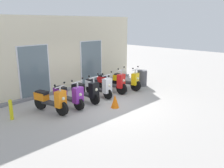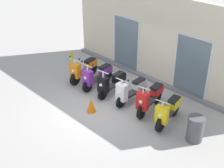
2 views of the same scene
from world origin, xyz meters
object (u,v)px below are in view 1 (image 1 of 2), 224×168
(scooter_orange, at_px, (51,100))
(scooter_red, at_px, (112,82))
(scooter_white, at_px, (99,86))
(scooter_purple, at_px, (69,95))
(trash_bin, at_px, (142,78))
(curb_bollard, at_px, (11,110))
(traffic_cone, at_px, (115,101))
(scooter_black, at_px, (86,91))
(scooter_yellow, at_px, (126,80))

(scooter_orange, relative_size, scooter_red, 1.00)
(scooter_white, distance_m, scooter_red, 0.84)
(scooter_purple, distance_m, trash_bin, 4.51)
(trash_bin, bearing_deg, scooter_purple, 178.24)
(scooter_white, relative_size, curb_bollard, 2.24)
(traffic_cone, bearing_deg, scooter_black, 105.31)
(scooter_yellow, height_order, trash_bin, scooter_yellow)
(scooter_purple, bearing_deg, scooter_yellow, -0.18)
(scooter_red, relative_size, trash_bin, 2.03)
(scooter_red, relative_size, scooter_yellow, 1.05)
(trash_bin, bearing_deg, scooter_red, 172.33)
(scooter_white, height_order, trash_bin, scooter_white)
(scooter_white, xyz_separation_m, trash_bin, (2.81, -0.23, -0.08))
(scooter_white, distance_m, trash_bin, 2.82)
(scooter_black, distance_m, trash_bin, 3.68)
(scooter_purple, bearing_deg, scooter_red, 2.86)
(scooter_purple, distance_m, curb_bollard, 2.13)
(scooter_orange, bearing_deg, scooter_black, -0.77)
(scooter_red, bearing_deg, scooter_yellow, -8.86)
(scooter_purple, bearing_deg, curb_bollard, 169.61)
(scooter_orange, bearing_deg, scooter_white, 2.45)
(scooter_orange, height_order, scooter_yellow, scooter_orange)
(scooter_orange, distance_m, traffic_cone, 2.41)
(scooter_yellow, distance_m, trash_bin, 1.10)
(scooter_orange, xyz_separation_m, traffic_cone, (1.99, -1.34, -0.21))
(scooter_orange, height_order, scooter_white, same)
(scooter_black, height_order, scooter_red, scooter_red)
(scooter_yellow, xyz_separation_m, curb_bollard, (-5.51, 0.39, -0.11))
(scooter_white, relative_size, traffic_cone, 3.02)
(trash_bin, bearing_deg, scooter_black, 178.37)
(scooter_orange, relative_size, scooter_white, 1.05)
(scooter_purple, relative_size, traffic_cone, 3.13)
(scooter_yellow, bearing_deg, scooter_purple, 179.82)
(scooter_black, height_order, scooter_white, scooter_black)
(scooter_orange, bearing_deg, curb_bollard, 162.92)
(scooter_black, xyz_separation_m, traffic_cone, (0.36, -1.31, -0.22))
(scooter_yellow, bearing_deg, scooter_white, 176.52)
(scooter_red, height_order, curb_bollard, scooter_red)
(curb_bollard, bearing_deg, scooter_white, -4.38)
(scooter_orange, bearing_deg, scooter_purple, 0.89)
(scooter_orange, height_order, traffic_cone, scooter_orange)
(scooter_orange, distance_m, scooter_white, 2.50)
(scooter_yellow, distance_m, traffic_cone, 2.60)
(scooter_purple, height_order, scooter_yellow, scooter_purple)
(scooter_red, xyz_separation_m, curb_bollard, (-4.63, 0.26, -0.15))
(scooter_black, distance_m, curb_bollard, 2.96)
(scooter_purple, height_order, scooter_black, scooter_black)
(curb_bollard, bearing_deg, scooter_yellow, -4.10)
(scooter_purple, bearing_deg, scooter_black, -2.38)
(scooter_black, relative_size, scooter_red, 0.92)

